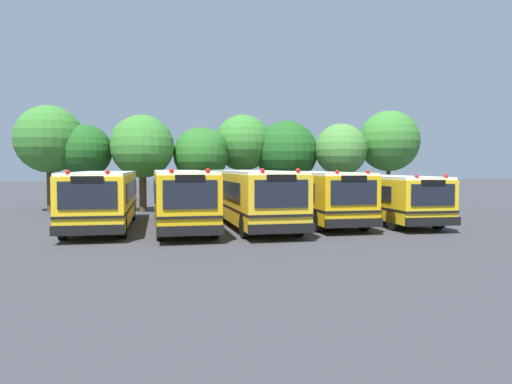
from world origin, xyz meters
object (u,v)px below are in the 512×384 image
school_bus_4 (384,196)px  tree_4 (242,142)px  school_bus_0 (103,197)px  tree_2 (140,145)px  school_bus_1 (181,196)px  tree_0 (52,139)px  tree_6 (343,150)px  tree_3 (203,153)px  school_bus_2 (250,195)px  school_bus_3 (317,195)px  tree_1 (84,151)px  tree_7 (390,140)px  tree_5 (286,153)px

school_bus_4 → tree_4: bearing=-60.7°
school_bus_0 → tree_4: bearing=-129.0°
tree_2 → school_bus_1: bearing=-76.5°
tree_0 → tree_6: 18.94m
school_bus_1 → tree_6: tree_6 is taller
tree_0 → tree_3: bearing=-5.7°
school_bus_2 → school_bus_3: 3.48m
school_bus_1 → school_bus_4: school_bus_1 is taller
school_bus_3 → tree_6: bearing=-119.5°
school_bus_0 → tree_3: bearing=-121.8°
school_bus_0 → school_bus_2: school_bus_2 is taller
tree_1 → tree_6: size_ratio=0.96×
school_bus_2 → tree_3: bearing=-82.1°
school_bus_2 → school_bus_4: school_bus_2 is taller
tree_6 → tree_7: (3.42, 0.02, 0.71)m
school_bus_1 → tree_5: 12.66m
tree_1 → tree_4: (10.30, 0.76, 0.70)m
tree_1 → tree_2: tree_2 is taller
tree_0 → tree_2: 5.63m
tree_6 → tree_2: bearing=178.4°
tree_1 → tree_6: 16.94m
tree_3 → tree_4: 3.27m
tree_4 → school_bus_0: bearing=-129.7°
tree_4 → tree_7: (10.00, -2.15, 0.15)m
tree_5 → tree_7: (6.98, -1.47, 0.85)m
tree_3 → tree_6: 9.44m
tree_6 → school_bus_3: bearing=-119.5°
tree_0 → school_bus_2: bearing=-42.4°
school_bus_2 → tree_2: (-5.38, 8.59, 2.74)m
school_bus_2 → tree_4: bearing=-98.8°
tree_6 → tree_5: bearing=157.2°
school_bus_2 → tree_6: tree_6 is taller
tree_2 → tree_7: bearing=-1.2°
school_bus_1 → school_bus_2: (3.31, 0.01, 0.00)m
tree_4 → tree_5: (3.01, -0.68, -0.70)m
tree_0 → tree_4: bearing=2.3°
tree_5 → tree_7: tree_7 is taller
school_bus_3 → tree_2: size_ratio=1.58×
school_bus_2 → school_bus_4: size_ratio=1.21×
school_bus_4 → tree_2: (-12.42, 8.59, 2.87)m
school_bus_1 → school_bus_4: 10.35m
school_bus_1 → school_bus_3: size_ratio=1.18×
school_bus_1 → tree_3: bearing=-102.4°
tree_4 → school_bus_3: bearing=-78.6°
school_bus_2 → tree_0: (-10.85, 9.91, 3.15)m
tree_6 → tree_7: bearing=0.4°
tree_1 → school_bus_4: bearing=-31.2°
school_bus_2 → tree_1: bearing=-48.4°
tree_4 → tree_5: 3.17m
tree_3 → school_bus_4: bearing=-46.7°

